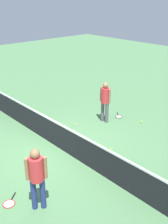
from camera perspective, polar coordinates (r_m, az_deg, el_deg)
The scene contains 9 objects.
ground_plane at distance 9.46m, azimuth -5.23°, elevation -7.60°, with size 40.00×40.00×0.00m, color #4C7A4C.
court_net at distance 9.21m, azimuth -5.35°, elevation -4.94°, with size 10.09×0.09×1.07m.
player_near_side at distance 10.90m, azimuth 4.50°, elevation 2.77°, with size 0.53×0.37×1.70m.
player_far_side at distance 6.61m, azimuth -10.00°, elevation -12.88°, with size 0.47×0.48×1.70m.
tennis_racket_near_player at distance 11.79m, azimuth 7.35°, elevation -0.93°, with size 0.56×0.51×0.03m.
tennis_racket_far_player at distance 7.51m, azimuth -15.53°, elevation -18.10°, with size 0.50×0.56×0.03m.
tennis_ball_near_player at distance 9.32m, azimuth 5.71°, elevation -7.89°, with size 0.07×0.07×0.07m, color #C6E033.
tennis_ball_by_net at distance 11.42m, azimuth 12.08°, elevation -2.04°, with size 0.07×0.07×0.07m, color #C6E033.
tennis_ball_midcourt at distance 10.97m, azimuth -1.83°, elevation -2.60°, with size 0.07×0.07×0.07m, color #C6E033.
Camera 1 is at (-6.50, 4.79, 4.93)m, focal length 43.18 mm.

